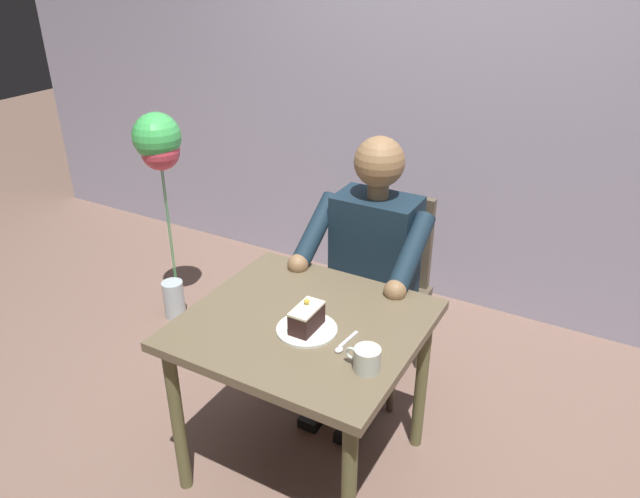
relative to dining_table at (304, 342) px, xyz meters
name	(u,v)px	position (x,y,z in m)	size (l,w,h in m)	color
ground_plane	(306,462)	(0.00, 0.00, -0.61)	(14.00, 14.00, 0.00)	#7B5D50
cafe_rear_panel	(462,38)	(0.00, -1.61, 0.89)	(6.40, 0.12, 3.00)	#A09CB4
dining_table	(304,342)	(0.00, 0.00, 0.00)	(0.84, 0.78, 0.71)	brown
chair	(382,281)	(0.00, -0.72, -0.10)	(0.42, 0.42, 0.92)	brown
seated_person	(367,270)	(0.00, -0.55, 0.04)	(0.53, 0.58, 1.23)	#172A38
dessert_plate	(307,329)	(-0.04, 0.05, 0.10)	(0.22, 0.22, 0.01)	white
cake_slice	(307,318)	(-0.04, 0.05, 0.15)	(0.08, 0.14, 0.11)	black
coffee_cup	(367,359)	(-0.32, 0.14, 0.14)	(0.12, 0.09, 0.08)	beige
dessert_spoon	(343,345)	(-0.20, 0.07, 0.10)	(0.03, 0.14, 0.01)	silver
balloon_display	(160,162)	(1.24, -0.64, 0.30)	(0.25, 0.25, 1.17)	#B2C1C6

